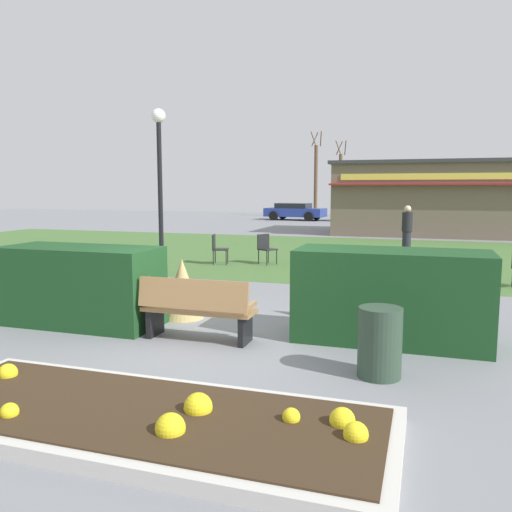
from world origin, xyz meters
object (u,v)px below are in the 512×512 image
(food_kiosk, at_px, (432,198))
(cafe_chair_center, at_px, (217,247))
(park_bench, at_px, (197,309))
(tree_right_bg, at_px, (316,179))
(parked_car_center_slot, at_px, (366,212))
(person_strolling, at_px, (407,231))
(trash_bin, at_px, (380,342))
(tree_left_bg, at_px, (340,183))
(parked_car_west_slot, at_px, (295,211))
(cafe_chair_west, at_px, (266,246))
(lamppost_mid, at_px, (160,172))

(food_kiosk, xyz_separation_m, cafe_chair_center, (-6.09, -12.79, -1.25))
(park_bench, xyz_separation_m, tree_right_bg, (-5.18, 33.95, 2.46))
(parked_car_center_slot, bearing_deg, food_kiosk, -66.18)
(food_kiosk, distance_m, parked_car_center_slot, 10.30)
(person_strolling, height_order, parked_car_center_slot, person_strolling)
(park_bench, bearing_deg, trash_bin, -14.53)
(park_bench, distance_m, trash_bin, 2.78)
(tree_left_bg, xyz_separation_m, tree_right_bg, (-1.66, -1.71, 0.29))
(parked_car_west_slot, bearing_deg, tree_right_bg, 82.26)
(cafe_chair_west, bearing_deg, park_bench, -80.33)
(tree_left_bg, bearing_deg, trash_bin, -80.31)
(lamppost_mid, height_order, trash_bin, lamppost_mid)
(cafe_chair_west, distance_m, tree_left_bg, 27.92)
(park_bench, bearing_deg, food_kiosk, 80.46)
(parked_car_west_slot, height_order, parked_car_center_slot, same)
(cafe_chair_center, height_order, person_strolling, person_strolling)
(food_kiosk, xyz_separation_m, parked_car_center_slot, (-4.13, 9.36, -1.13))
(cafe_chair_center, relative_size, person_strolling, 0.53)
(lamppost_mid, height_order, parked_car_west_slot, lamppost_mid)
(person_strolling, bearing_deg, parked_car_west_slot, 116.31)
(park_bench, distance_m, cafe_chair_center, 7.90)
(parked_car_center_slot, bearing_deg, cafe_chair_center, -95.05)
(trash_bin, height_order, person_strolling, person_strolling)
(lamppost_mid, xyz_separation_m, trash_bin, (6.08, -5.97, -2.25))
(park_bench, xyz_separation_m, cafe_chair_center, (-2.70, 7.43, 0.05))
(food_kiosk, height_order, parked_car_center_slot, food_kiosk)
(person_strolling, bearing_deg, cafe_chair_center, -144.46)
(person_strolling, distance_m, parked_car_west_slot, 20.47)
(tree_left_bg, bearing_deg, tree_right_bg, -134.06)
(lamppost_mid, bearing_deg, food_kiosk, 65.57)
(trash_bin, height_order, parked_car_center_slot, parked_car_center_slot)
(park_bench, distance_m, parked_car_west_slot, 30.14)
(food_kiosk, relative_size, tree_right_bg, 1.42)
(parked_car_center_slot, xyz_separation_m, tree_right_bg, (-4.44, 4.38, 2.30))
(person_strolling, xyz_separation_m, parked_car_center_slot, (-3.32, 18.68, -0.22))
(cafe_chair_center, xyz_separation_m, person_strolling, (5.27, 3.47, 0.33))
(person_strolling, relative_size, tree_right_bg, 0.26)
(person_strolling, bearing_deg, cafe_chair_west, -140.52)
(cafe_chair_west, xyz_separation_m, parked_car_center_slot, (0.61, 21.67, 0.12))
(parked_car_center_slot, bearing_deg, person_strolling, -79.94)
(parked_car_west_slot, distance_m, parked_car_center_slot, 5.03)
(trash_bin, bearing_deg, person_strolling, 90.55)
(cafe_chair_west, height_order, parked_car_center_slot, parked_car_center_slot)
(cafe_chair_center, distance_m, tree_right_bg, 26.75)
(trash_bin, bearing_deg, tree_right_bg, 102.79)
(cafe_chair_center, bearing_deg, park_bench, -70.05)
(cafe_chair_west, bearing_deg, tree_left_bg, 94.48)
(food_kiosk, distance_m, tree_left_bg, 16.95)
(cafe_chair_center, height_order, tree_left_bg, tree_left_bg)
(food_kiosk, xyz_separation_m, parked_car_west_slot, (-9.17, 9.37, -1.13))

